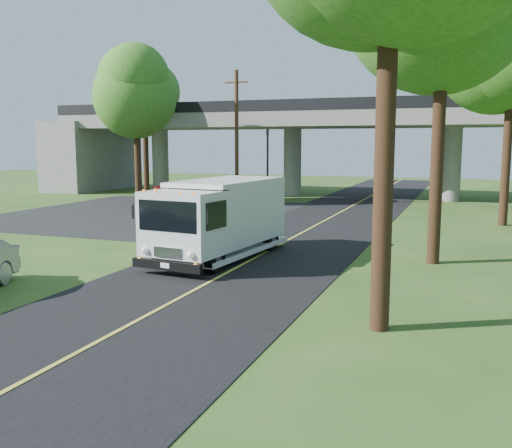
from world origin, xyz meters
The scene contains 12 objects.
ground centered at (0.00, 0.00, 0.00)m, with size 120.00×120.00×0.00m, color #2A4619.
road centered at (0.00, 10.00, 0.01)m, with size 7.00×90.00×0.02m, color black.
parking_lot centered at (-11.00, 18.00, 0.01)m, with size 16.00×18.00×0.01m, color black.
lane_line centered at (0.00, 10.00, 0.03)m, with size 0.12×90.00×0.01m, color gold.
overpass centered at (0.00, 32.00, 4.56)m, with size 54.00×10.00×7.30m.
traffic_signal centered at (-6.00, 26.00, 3.20)m, with size 0.18×0.22×5.20m.
utility_pole centered at (-7.50, 24.00, 4.59)m, with size 1.60×0.26×9.00m.
tree_left_lot centered at (-13.79, 21.84, 7.90)m, with size 5.60×5.50×10.50m.
tree_left_far centered at (-16.79, 27.84, 7.45)m, with size 5.26×5.16×9.89m.
step_van centered at (-1.22, 7.06, 1.56)m, with size 3.21×7.08×2.88m.
red_sedan centered at (-9.14, 21.10, 0.75)m, with size 2.10×5.16×1.50m, color #A7110A.
pedestrian centered at (-6.20, 14.40, 0.78)m, with size 0.57×0.37×1.56m, color gray.
Camera 1 is at (7.27, -11.78, 4.24)m, focal length 40.00 mm.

